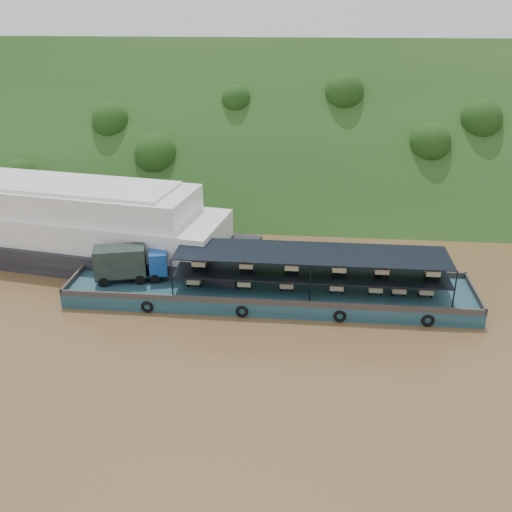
{
  "coord_description": "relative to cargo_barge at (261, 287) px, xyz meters",
  "views": [
    {
      "loc": [
        2.53,
        -43.15,
        23.73
      ],
      "look_at": [
        -2.0,
        3.0,
        3.2
      ],
      "focal_mm": 40.0,
      "sensor_mm": 36.0,
      "label": 1
    }
  ],
  "objects": [
    {
      "name": "ground",
      "position": [
        1.39,
        -1.11,
        -1.1
      ],
      "size": [
        160.0,
        160.0,
        0.0
      ],
      "primitive_type": "plane",
      "color": "brown",
      "rests_on": "ground"
    },
    {
      "name": "passenger_ferry",
      "position": [
        -20.59,
        7.24,
        2.3
      ],
      "size": [
        39.83,
        15.66,
        7.85
      ],
      "rotation": [
        0.0,
        0.0,
        -0.16
      ],
      "color": "black",
      "rests_on": "ground"
    },
    {
      "name": "cargo_barge",
      "position": [
        0.0,
        0.0,
        0.0
      ],
      "size": [
        35.0,
        7.18,
        4.54
      ],
      "color": "#133843",
      "rests_on": "ground"
    },
    {
      "name": "hillside",
      "position": [
        1.39,
        34.89,
        -1.1
      ],
      "size": [
        140.0,
        39.6,
        39.6
      ],
      "primitive_type": "cube",
      "rotation": [
        0.79,
        0.0,
        0.0
      ],
      "color": "#163613",
      "rests_on": "ground"
    }
  ]
}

